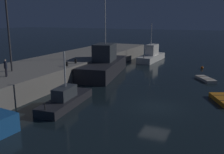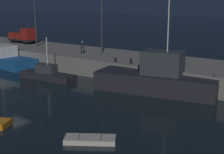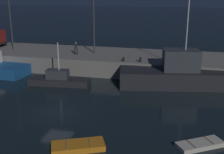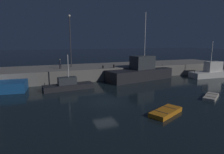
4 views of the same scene
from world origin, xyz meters
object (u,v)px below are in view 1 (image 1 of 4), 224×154
(bollard_central, at_px, (76,61))
(fishing_trawler_green, at_px, (152,55))
(dinghy_orange_near, at_px, (224,100))
(lamp_post_east, at_px, (7,21))
(bollard_west, at_px, (67,64))
(mooring_buoy_near, at_px, (202,68))
(dockworker, at_px, (6,67))
(rowboat_white_mid, at_px, (206,79))
(fishing_boat_blue, at_px, (104,65))
(fishing_boat_white, at_px, (66,99))

(bollard_central, bearing_deg, fishing_trawler_green, -14.30)
(dinghy_orange_near, relative_size, lamp_post_east, 0.43)
(bollard_west, height_order, bollard_central, bollard_central)
(mooring_buoy_near, bearing_deg, bollard_central, 134.91)
(lamp_post_east, xyz_separation_m, dockworker, (-2.15, -1.47, -4.38))
(bollard_west, bearing_deg, bollard_central, 2.85)
(rowboat_white_mid, height_order, mooring_buoy_near, mooring_buoy_near)
(fishing_boat_blue, height_order, dockworker, fishing_boat_blue)
(rowboat_white_mid, distance_m, mooring_buoy_near, 7.68)
(dinghy_orange_near, relative_size, bollard_central, 6.97)
(mooring_buoy_near, bearing_deg, bollard_west, 139.05)
(fishing_boat_blue, height_order, lamp_post_east, fishing_boat_blue)
(fishing_boat_blue, bearing_deg, mooring_buoy_near, -51.58)
(fishing_trawler_green, bearing_deg, lamp_post_east, 161.83)
(lamp_post_east, distance_m, bollard_central, 9.38)
(dockworker, height_order, bollard_west, dockworker)
(fishing_trawler_green, bearing_deg, bollard_central, 165.70)
(fishing_boat_white, height_order, bollard_central, fishing_boat_white)
(dockworker, relative_size, bollard_central, 2.95)
(rowboat_white_mid, relative_size, bollard_west, 7.15)
(fishing_trawler_green, height_order, dockworker, fishing_trawler_green)
(lamp_post_east, bearing_deg, fishing_boat_blue, -25.89)
(mooring_buoy_near, height_order, dockworker, dockworker)
(dinghy_orange_near, distance_m, bollard_central, 17.84)
(mooring_buoy_near, distance_m, lamp_post_east, 28.61)
(lamp_post_east, xyz_separation_m, bollard_central, (7.00, -3.66, -5.06))
(mooring_buoy_near, relative_size, bollard_central, 0.74)
(mooring_buoy_near, bearing_deg, dockworker, 144.89)
(fishing_trawler_green, height_order, mooring_buoy_near, fishing_trawler_green)
(rowboat_white_mid, bearing_deg, fishing_trawler_green, 41.10)
(fishing_trawler_green, xyz_separation_m, bollard_central, (-18.64, 4.75, 1.44))
(rowboat_white_mid, relative_size, lamp_post_east, 0.38)
(fishing_boat_blue, bearing_deg, bollard_west, 164.87)
(rowboat_white_mid, xyz_separation_m, bollard_central, (-6.55, 15.30, 2.26))
(dinghy_orange_near, height_order, lamp_post_east, lamp_post_east)
(fishing_boat_blue, xyz_separation_m, fishing_boat_white, (-13.22, -2.70, -0.79))
(fishing_trawler_green, bearing_deg, mooring_buoy_near, -115.48)
(fishing_boat_white, distance_m, dinghy_orange_near, 14.85)
(dockworker, bearing_deg, fishing_boat_white, -87.53)
(fishing_boat_white, relative_size, dinghy_orange_near, 1.82)
(fishing_boat_blue, distance_m, dinghy_orange_near, 16.97)
(fishing_boat_blue, relative_size, mooring_buoy_near, 30.31)
(fishing_boat_white, relative_size, rowboat_white_mid, 2.05)
(fishing_boat_white, relative_size, fishing_trawler_green, 0.80)
(fishing_trawler_green, bearing_deg, dockworker, 165.98)
(fishing_boat_blue, xyz_separation_m, fishing_trawler_green, (14.28, -2.90, -0.40))
(fishing_boat_blue, relative_size, bollard_west, 26.02)
(mooring_buoy_near, relative_size, bollard_west, 0.86)
(fishing_boat_blue, relative_size, bollard_central, 22.54)
(fishing_boat_blue, height_order, bollard_west, fishing_boat_blue)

